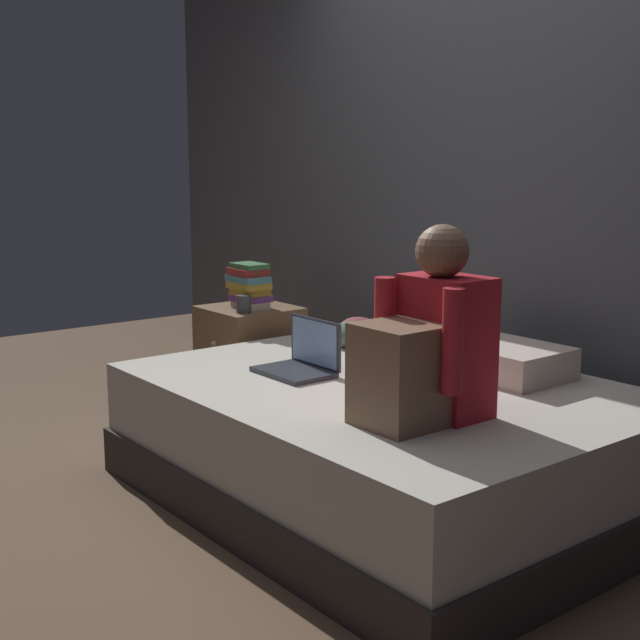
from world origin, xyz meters
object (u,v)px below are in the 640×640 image
bed (384,442)px  laptop (302,360)px  clothes_pile (360,333)px  nightstand (250,361)px  book_stack (249,285)px  mug (244,304)px  person_sitting (427,346)px  pillow (496,358)px

bed → laptop: (-0.33, -0.16, 0.30)m
laptop → clothes_pile: 0.61m
bed → nightstand: nightstand is taller
book_stack → mug: book_stack is taller
laptop → book_stack: size_ratio=1.37×
person_sitting → nightstand: bearing=165.9°
bed → book_stack: bearing=170.8°
pillow → person_sitting: bearing=-68.7°
person_sitting → clothes_pile: size_ratio=1.85×
mug → book_stack: bearing=135.1°
mug → bed: bearing=-5.0°
person_sitting → book_stack: size_ratio=2.80×
nightstand → mug: mug is taller
person_sitting → mug: 1.64m
person_sitting → laptop: size_ratio=2.05×
pillow → bed: bearing=-111.5°
bed → pillow: bearing=68.5°
clothes_pile → laptop: bearing=-63.7°
bed → mug: (-1.17, 0.10, 0.39)m
laptop → book_stack: book_stack is taller
laptop → clothes_pile: (-0.27, 0.55, 0.00)m
clothes_pile → person_sitting: bearing=-30.0°
nightstand → clothes_pile: size_ratio=1.66×
bed → pillow: (0.18, 0.45, 0.31)m
bed → mug: mug is taller
laptop → pillow: 0.79m
person_sitting → book_stack: (-1.71, 0.42, -0.03)m
bed → clothes_pile: 0.77m
nightstand → book_stack: bearing=-31.6°
pillow → mug: size_ratio=6.22×
laptop → book_stack: (-0.95, 0.37, 0.17)m
laptop → mug: (-0.84, 0.27, 0.09)m
clothes_pile → mug: bearing=-154.0°
nightstand → mug: 0.38m
laptop → clothes_pile: laptop is taller
laptop → bed: bearing=26.7°
book_stack → person_sitting: bearing=-13.8°
pillow → book_stack: size_ratio=2.39×
bed → mug: bearing=175.0°
person_sitting → mug: size_ratio=7.28×
person_sitting → pillow: person_sitting is taller
nightstand → clothes_pile: (0.70, 0.16, 0.25)m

